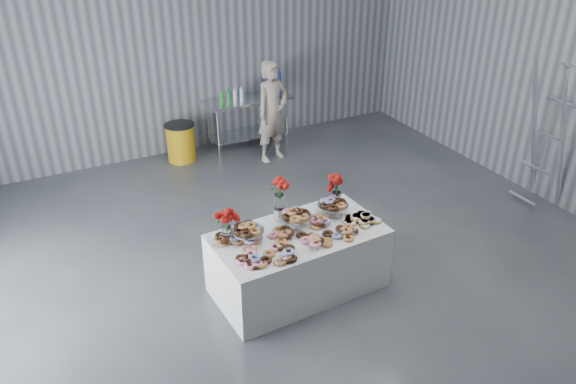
# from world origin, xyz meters

# --- Properties ---
(ground) EXTENTS (9.00, 9.00, 0.00)m
(ground) POSITION_xyz_m (0.00, 0.00, 0.00)
(ground) COLOR #373A3F
(ground) RESTS_ON ground
(room_walls) EXTENTS (8.04, 9.04, 4.02)m
(room_walls) POSITION_xyz_m (-0.27, 0.07, 2.64)
(room_walls) COLOR gray
(room_walls) RESTS_ON ground
(display_table) EXTENTS (1.95, 1.09, 0.75)m
(display_table) POSITION_xyz_m (-0.27, 0.13, 0.38)
(display_table) COLOR white
(display_table) RESTS_ON ground
(prep_table) EXTENTS (1.50, 0.60, 0.90)m
(prep_table) POSITION_xyz_m (0.84, 4.10, 0.62)
(prep_table) COLOR silver
(prep_table) RESTS_ON ground
(donut_mounds) EXTENTS (1.84, 0.88, 0.09)m
(donut_mounds) POSITION_xyz_m (-0.27, 0.08, 0.80)
(donut_mounds) COLOR #B97743
(donut_mounds) RESTS_ON display_table
(cake_stand_left) EXTENTS (0.36, 0.36, 0.17)m
(cake_stand_left) POSITION_xyz_m (-0.83, 0.26, 0.89)
(cake_stand_left) COLOR silver
(cake_stand_left) RESTS_ON display_table
(cake_stand_mid) EXTENTS (0.36, 0.36, 0.17)m
(cake_stand_mid) POSITION_xyz_m (-0.23, 0.28, 0.89)
(cake_stand_mid) COLOR silver
(cake_stand_mid) RESTS_ON display_table
(cake_stand_right) EXTENTS (0.36, 0.36, 0.17)m
(cake_stand_right) POSITION_xyz_m (0.27, 0.31, 0.89)
(cake_stand_right) COLOR silver
(cake_stand_right) RESTS_ON display_table
(danish_pile) EXTENTS (0.48, 0.48, 0.11)m
(danish_pile) POSITION_xyz_m (0.48, 0.02, 0.81)
(danish_pile) COLOR white
(danish_pile) RESTS_ON display_table
(bouquet_left) EXTENTS (0.26, 0.26, 0.42)m
(bouquet_left) POSITION_xyz_m (-1.04, 0.35, 1.05)
(bouquet_left) COLOR white
(bouquet_left) RESTS_ON display_table
(bouquet_right) EXTENTS (0.26, 0.26, 0.42)m
(bouquet_right) POSITION_xyz_m (0.41, 0.46, 1.05)
(bouquet_right) COLOR white
(bouquet_right) RESTS_ON display_table
(bouquet_center) EXTENTS (0.26, 0.26, 0.57)m
(bouquet_center) POSITION_xyz_m (-0.34, 0.48, 1.13)
(bouquet_center) COLOR silver
(bouquet_center) RESTS_ON display_table
(water_jug) EXTENTS (0.28, 0.28, 0.55)m
(water_jug) POSITION_xyz_m (1.34, 4.10, 1.15)
(water_jug) COLOR blue
(water_jug) RESTS_ON prep_table
(drink_bottles) EXTENTS (0.54, 0.08, 0.27)m
(drink_bottles) POSITION_xyz_m (0.52, 4.00, 1.04)
(drink_bottles) COLOR #268C33
(drink_bottles) RESTS_ON prep_table
(person) EXTENTS (0.70, 0.56, 1.69)m
(person) POSITION_xyz_m (1.01, 3.45, 0.85)
(person) COLOR #CC8C93
(person) RESTS_ON ground
(trash_barrel) EXTENTS (0.50, 0.50, 0.64)m
(trash_barrel) POSITION_xyz_m (-0.40, 4.10, 0.32)
(trash_barrel) COLOR gold
(trash_barrel) RESTS_ON ground
(stepladder) EXTENTS (0.77, 0.53, 2.13)m
(stepladder) POSITION_xyz_m (3.75, 0.32, 1.07)
(stepladder) COLOR silver
(stepladder) RESTS_ON ground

